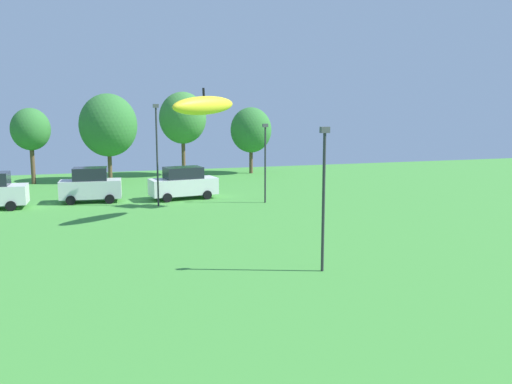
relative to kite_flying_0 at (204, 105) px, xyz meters
The scene contains 10 objects.
kite_flying_0 is the anchor object (origin of this frame).
parked_car_third_from_left 11.71m from the kite_flying_0, 126.81° to the left, with size 4.23×2.28×2.41m.
parked_car_rightmost_in_row 9.47m from the kite_flying_0, 89.08° to the left, with size 4.92×2.48×2.30m.
light_post_0 7.66m from the kite_flying_0, 40.51° to the left, with size 0.36×0.20×5.41m.
light_post_1 11.97m from the kite_flying_0, 78.86° to the right, with size 0.36×0.20×5.74m.
light_post_2 6.44m from the kite_flying_0, 110.17° to the left, with size 0.36×0.20×6.71m.
treeline_tree_2 22.28m from the kite_flying_0, 118.94° to the left, with size 3.26×3.26×6.48m.
treeline_tree_3 20.01m from the kite_flying_0, 102.61° to the left, with size 5.04×5.04×7.73m.
treeline_tree_4 21.73m from the kite_flying_0, 82.94° to the left, with size 4.49×4.49×8.00m.
treeline_tree_5 23.20m from the kite_flying_0, 66.02° to the left, with size 4.06×4.06×6.54m.
Camera 1 is at (-5.41, 3.21, 6.44)m, focal length 38.00 mm.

